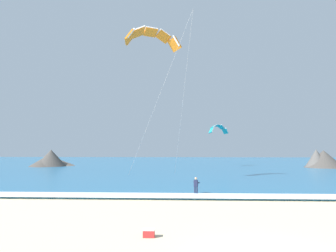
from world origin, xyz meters
The scene contains 9 objects.
sea centered at (0.00, 73.70, 0.10)m, with size 200.00×120.00×0.20m, color teal.
surf_foam centered at (0.00, 14.70, 0.22)m, with size 200.00×2.77×0.04m, color white.
surfboard centered at (-2.17, 15.96, 0.03)m, with size 0.90×1.47×0.09m.
kitesurfer centered at (-2.16, 15.97, 0.94)m, with size 0.64×0.63×1.69m.
kite_primary centered at (-7.22, 25.40, 18.46)m, with size 8.04×11.01×18.46m.
kite_distant centered at (4.59, 58.50, 8.96)m, with size 4.94×4.89×2.21m.
headland_right centered at (26.58, 56.09, 1.78)m, with size 8.52×8.52×4.15m.
headland_left centered at (-34.14, 58.67, 1.48)m, with size 10.04×11.26×4.02m.
cooler_box centered at (-5.00, 2.61, 0.20)m, with size 0.58×0.38×0.40m.
Camera 1 is at (-3.30, -12.85, 4.33)m, focal length 33.26 mm.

